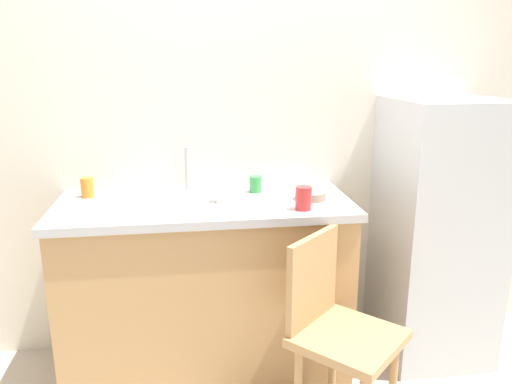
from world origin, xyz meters
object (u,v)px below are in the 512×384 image
terracotta_bowl (311,195)px  cup_white (222,192)px  chair (336,328)px  refrigerator (436,231)px  cup_green (256,184)px  cup_red (304,198)px  cup_orange (87,187)px

terracotta_bowl → cup_white: (-0.44, 0.01, 0.03)m
chair → terracotta_bowl: terracotta_bowl is taller
refrigerator → cup_white: bearing=-178.0°
chair → refrigerator: bearing=-6.5°
cup_white → cup_green: 0.24m
cup_red → cup_green: (-0.18, 0.34, -0.01)m
chair → cup_green: (-0.25, 0.66, 0.47)m
terracotta_bowl → cup_orange: 1.12m
cup_white → cup_orange: bearing=164.5°
cup_green → cup_red: bearing=-62.4°
chair → cup_green: size_ratio=10.46×
chair → cup_red: cup_red is taller
cup_red → cup_green: 0.38m
cup_white → cup_green: cup_white is taller
cup_white → terracotta_bowl: bearing=-1.9°
cup_white → cup_green: bearing=40.3°
cup_white → cup_red: 0.40m
refrigerator → cup_red: bearing=-164.6°
refrigerator → cup_orange: size_ratio=14.14×
chair → cup_orange: size_ratio=8.91×
cup_white → cup_red: size_ratio=0.89×
chair → cup_red: size_ratio=8.10×
terracotta_bowl → cup_orange: bearing=169.8°
cup_orange → cup_red: bearing=-19.4°
terracotta_bowl → cup_orange: (-1.10, 0.20, 0.03)m
cup_red → terracotta_bowl: bearing=65.0°
terracotta_bowl → cup_white: 0.44m
cup_orange → cup_green: cup_orange is taller
chair → cup_white: (-0.44, 0.50, 0.48)m
cup_white → chair: bearing=-49.0°
chair → cup_white: cup_white is taller
cup_orange → cup_green: bearing=-1.8°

